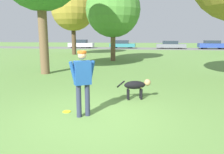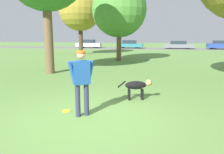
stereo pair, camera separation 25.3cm
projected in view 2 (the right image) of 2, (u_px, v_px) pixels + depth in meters
ground_plane at (90, 117)px, 5.66m from camera, size 120.00×120.00×0.00m
far_road_strip at (146, 48)px, 35.70m from camera, size 120.00×6.00×0.01m
person at (82, 78)px, 5.58m from camera, size 0.62×0.45×1.71m
dog at (138, 86)px, 7.15m from camera, size 1.13×0.47×0.67m
frisbee at (66, 111)px, 6.10m from camera, size 0.23×0.23×0.02m
tree_mid_center at (119, 10)px, 17.58m from camera, size 4.41×4.41×6.33m
tree_far_left at (80, 9)px, 23.69m from camera, size 4.64×4.64×7.22m
parked_car_silver at (89, 44)px, 37.39m from camera, size 4.31×1.91×1.41m
parked_car_teal at (130, 44)px, 36.40m from camera, size 4.24×1.83×1.33m
parked_car_grey at (179, 45)px, 34.62m from camera, size 4.60×1.78×1.26m
parked_car_blue at (222, 45)px, 33.50m from camera, size 4.26×1.84×1.35m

